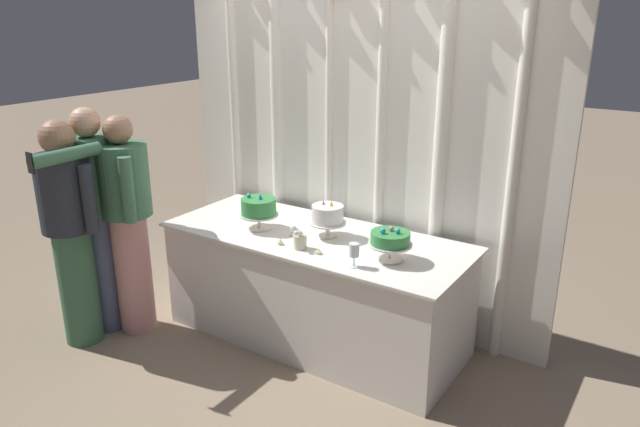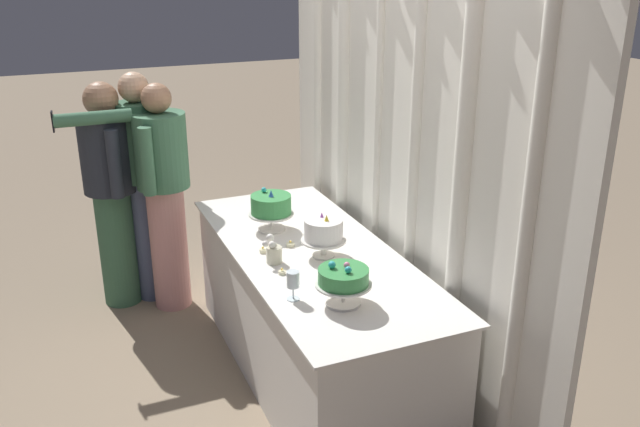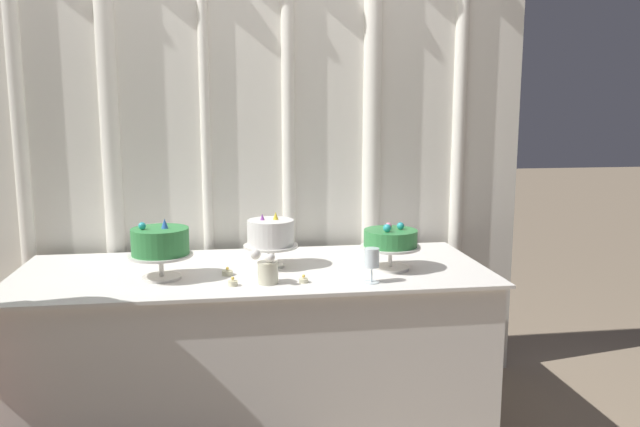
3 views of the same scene
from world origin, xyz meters
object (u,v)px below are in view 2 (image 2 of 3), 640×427
object	(u,v)px
cake_table	(313,313)
cake_display_rightmost	(343,279)
tealight_near_right	(282,272)
tealight_near_left	(263,251)
flower_vase	(273,252)
guest_man_pink_jacket	(164,190)
cake_display_center	(323,231)
tealight_far_left	(290,245)
guest_girl_blue_dress	(141,176)
cake_display_leftmost	(271,206)
guest_man_dark_suit	(111,188)
wine_glass	(293,280)

from	to	relation	value
cake_table	cake_display_rightmost	world-z (taller)	cake_display_rightmost
tealight_near_right	tealight_near_left	bearing A→B (deg)	-178.64
flower_vase	guest_man_pink_jacket	bearing A→B (deg)	-163.72
cake_display_center	tealight_far_left	world-z (taller)	cake_display_center
cake_display_rightmost	guest_girl_blue_dress	world-z (taller)	guest_girl_blue_dress
cake_display_rightmost	flower_vase	bearing A→B (deg)	-164.83
cake_table	cake_display_center	distance (m)	0.54
tealight_near_right	guest_girl_blue_dress	world-z (taller)	guest_girl_blue_dress
cake_table	cake_display_rightmost	xyz separation A→B (m)	(0.60, -0.09, 0.52)
guest_man_pink_jacket	cake_table	bearing A→B (deg)	27.38
flower_vase	tealight_far_left	world-z (taller)	flower_vase
cake_table	tealight_near_right	world-z (taller)	tealight_near_right
tealight_far_left	tealight_near_left	xyz separation A→B (m)	(0.02, -0.17, 0.00)
tealight_near_left	guest_man_pink_jacket	distance (m)	1.11
cake_display_leftmost	cake_display_rightmost	bearing A→B (deg)	0.68
cake_table	cake_display_center	xyz separation A→B (m)	(0.08, 0.03, 0.53)
cake_display_rightmost	tealight_far_left	size ratio (longest dim) A/B	5.81
guest_girl_blue_dress	guest_man_dark_suit	xyz separation A→B (m)	(-0.00, -0.20, -0.06)
guest_girl_blue_dress	guest_man_pink_jacket	bearing A→B (deg)	32.65
cake_table	cake_display_leftmost	world-z (taller)	cake_display_leftmost
tealight_far_left	guest_man_dark_suit	world-z (taller)	guest_man_dark_suit
tealight_near_left	guest_man_pink_jacket	size ratio (longest dim) A/B	0.02
cake_display_rightmost	guest_man_pink_jacket	xyz separation A→B (m)	(-1.75, -0.50, -0.06)
cake_display_leftmost	guest_man_pink_jacket	size ratio (longest dim) A/B	0.17
flower_vase	tealight_near_left	xyz separation A→B (m)	(-0.14, -0.01, -0.05)
tealight_far_left	tealight_near_right	distance (m)	0.35
cake_display_rightmost	tealight_far_left	xyz separation A→B (m)	(-0.72, 0.01, -0.12)
cake_table	tealight_near_left	xyz separation A→B (m)	(-0.09, -0.26, 0.40)
tealight_near_right	guest_man_dark_suit	world-z (taller)	guest_man_dark_suit
tealight_far_left	guest_man_pink_jacket	size ratio (longest dim) A/B	0.03
cake_display_rightmost	wine_glass	size ratio (longest dim) A/B	1.84
tealight_near_left	guest_girl_blue_dress	xyz separation A→B (m)	(-1.24, -0.45, 0.12)
guest_man_dark_suit	tealight_near_right	bearing A→B (deg)	23.39
cake_display_center	tealight_near_right	bearing A→B (deg)	-67.84
guest_girl_blue_dress	guest_man_dark_suit	size ratio (longest dim) A/B	1.03
tealight_near_right	guest_man_dark_suit	distance (m)	1.67
cake_display_leftmost	guest_man_pink_jacket	distance (m)	0.91
wine_glass	guest_man_dark_suit	size ratio (longest dim) A/B	0.09
cake_display_center	flower_vase	distance (m)	0.29
tealight_near_left	cake_table	bearing A→B (deg)	70.07
cake_display_center	tealight_far_left	bearing A→B (deg)	-149.01
wine_glass	guest_man_pink_jacket	size ratio (longest dim) A/B	0.09
tealight_near_right	guest_man_dark_suit	xyz separation A→B (m)	(-1.53, -0.66, 0.06)
flower_vase	guest_man_pink_jacket	distance (m)	1.25
cake_display_center	cake_display_rightmost	world-z (taller)	cake_display_center
cake_display_rightmost	tealight_far_left	world-z (taller)	cake_display_rightmost
flower_vase	guest_man_dark_suit	size ratio (longest dim) A/B	0.09
guest_girl_blue_dress	guest_man_dark_suit	bearing A→B (deg)	-91.05
tealight_near_right	guest_man_pink_jacket	size ratio (longest dim) A/B	0.03
wine_glass	tealight_near_left	world-z (taller)	wine_glass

